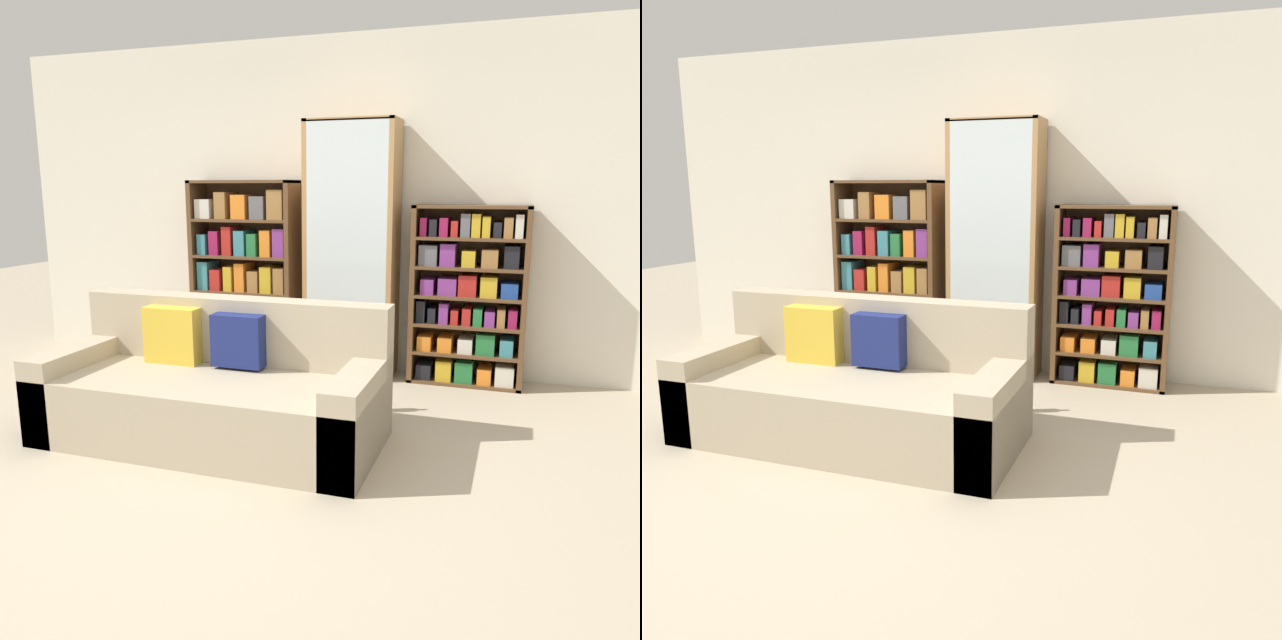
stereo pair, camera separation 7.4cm
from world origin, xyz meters
TOP-DOWN VIEW (x-y plane):
  - ground_plane at (0.00, 0.00)m, footprint 16.00×16.00m
  - wall_back at (0.00, 2.41)m, footprint 6.01×0.06m
  - couch at (-0.25, 0.60)m, footprint 2.04×0.90m
  - bookshelf_left at (-0.77, 2.21)m, footprint 0.91×0.32m
  - display_cabinet at (0.17, 2.19)m, footprint 0.72×0.36m
  - bookshelf_right at (1.10, 2.21)m, footprint 0.87×0.32m
  - wine_bottle at (0.53, 1.32)m, footprint 0.07×0.07m

SIDE VIEW (x-z plane):
  - ground_plane at x=0.00m, z-range 0.00..0.00m
  - wine_bottle at x=0.53m, z-range -0.03..0.34m
  - couch at x=-0.25m, z-range -0.13..0.70m
  - bookshelf_right at x=1.10m, z-range -0.01..1.37m
  - bookshelf_left at x=-0.77m, z-range -0.03..1.54m
  - display_cabinet at x=0.17m, z-range 0.00..2.02m
  - wall_back at x=0.00m, z-range 0.00..2.70m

